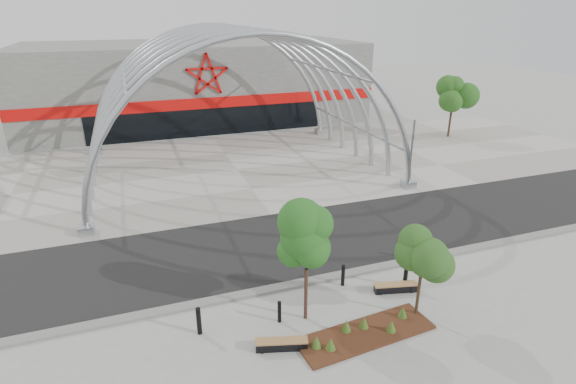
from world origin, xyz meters
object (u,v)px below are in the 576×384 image
Objects in this scene: bench_1 at (395,288)px; bollard_2 at (343,275)px; bench_0 at (281,345)px; street_tree_1 at (423,257)px; street_tree_0 at (307,248)px; signal_pole at (411,154)px.

bollard_2 reaches higher than bench_1.
bench_0 is at bearing -163.43° from bench_1.
bollard_2 is at bearing 122.53° from street_tree_1.
bench_0 is 5.93m from bench_1.
bollard_2 is (-1.80, 2.83, -2.11)m from street_tree_1.
street_tree_0 is 3.51m from bench_0.
bench_1 is at bearing 4.92° from street_tree_0.
bollard_2 is at bearing 33.45° from street_tree_0.
bench_0 is at bearing -142.75° from bollard_2.
street_tree_1 reaches higher than bollard_2.
bench_1 is (4.25, 0.37, -2.92)m from street_tree_0.
bench_1 is (0.09, 1.63, -2.41)m from street_tree_1.
street_tree_0 is at bearing -138.04° from signal_pole.
street_tree_1 is 3.96m from bollard_2.
bollard_2 is at bearing 147.75° from bench_1.
bench_1 is (-7.11, -9.85, -2.28)m from signal_pole.
street_tree_1 is 1.91× the size of bench_0.
bench_1 is at bearing 16.57° from bench_0.
street_tree_0 reaches higher than bench_0.
signal_pole is 17.38m from bench_0.
bench_0 is at bearing -137.25° from street_tree_0.
bollard_2 reaches higher than bench_0.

